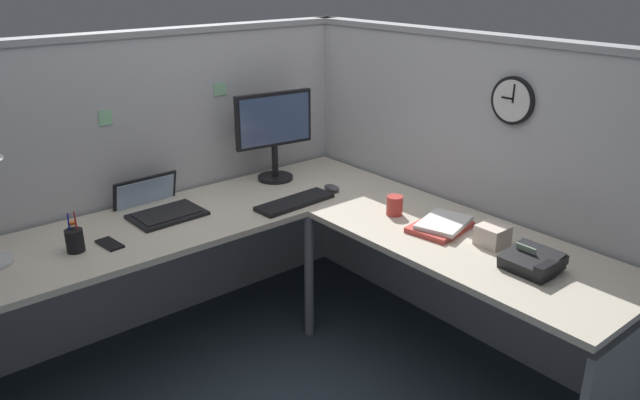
{
  "coord_description": "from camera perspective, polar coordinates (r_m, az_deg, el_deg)",
  "views": [
    {
      "loc": [
        -1.6,
        -2.06,
        1.88
      ],
      "look_at": [
        0.18,
        0.09,
        0.8
      ],
      "focal_mm": 34.22,
      "sensor_mm": 36.0,
      "label": 1
    }
  ],
  "objects": [
    {
      "name": "keyboard",
      "position": [
        3.13,
        -2.36,
        -0.19
      ],
      "size": [
        0.44,
        0.16,
        0.02
      ],
      "primitive_type": "cube",
      "rotation": [
        0.0,
        0.0,
        0.06
      ],
      "color": "black",
      "rests_on": "desk"
    },
    {
      "name": "cubicle_wall_back",
      "position": [
        3.36,
        -15.78,
        1.52
      ],
      "size": [
        2.57,
        0.12,
        1.58
      ],
      "color": "#B2B2B7",
      "rests_on": "ground"
    },
    {
      "name": "tissue_box",
      "position": [
        2.77,
        15.84,
        -3.19
      ],
      "size": [
        0.12,
        0.12,
        0.09
      ],
      "primitive_type": "cube",
      "color": "beige",
      "rests_on": "desk"
    },
    {
      "name": "monitor",
      "position": [
        3.41,
        -4.3,
        6.6
      ],
      "size": [
        0.46,
        0.2,
        0.5
      ],
      "color": "black",
      "rests_on": "desk"
    },
    {
      "name": "wall_clock",
      "position": [
        2.93,
        17.61,
        8.87
      ],
      "size": [
        0.04,
        0.22,
        0.22
      ],
      "color": "black"
    },
    {
      "name": "cubicle_wall_right",
      "position": [
        3.24,
        13.55,
        1.01
      ],
      "size": [
        0.12,
        2.37,
        1.58
      ],
      "color": "#B2B2B7",
      "rests_on": "ground"
    },
    {
      "name": "ground_plane",
      "position": [
        3.22,
        -1.46,
        -14.55
      ],
      "size": [
        6.8,
        6.8,
        0.0
      ],
      "primitive_type": "plane",
      "color": "#2D3842"
    },
    {
      "name": "pinned_note_rightmost",
      "position": [
        3.39,
        -9.33,
        10.18
      ],
      "size": [
        0.07,
        0.0,
        0.07
      ],
      "primitive_type": "cube",
      "color": "#8CCC99"
    },
    {
      "name": "coffee_mug",
      "position": [
        3.0,
        6.98,
        -0.52
      ],
      "size": [
        0.08,
        0.08,
        0.1
      ],
      "primitive_type": "cylinder",
      "color": "#B2332D",
      "rests_on": "desk"
    },
    {
      "name": "pinned_note_middle",
      "position": [
        3.14,
        -19.44,
        7.27
      ],
      "size": [
        0.06,
        0.0,
        0.07
      ],
      "primitive_type": "cube",
      "color": "#8CCC99"
    },
    {
      "name": "office_phone",
      "position": [
        2.59,
        19.31,
        -5.52
      ],
      "size": [
        0.19,
        0.21,
        0.11
      ],
      "color": "black",
      "rests_on": "desk"
    },
    {
      "name": "cell_phone",
      "position": [
        2.83,
        -19.07,
        -3.9
      ],
      "size": [
        0.08,
        0.15,
        0.01
      ],
      "primitive_type": "cube",
      "rotation": [
        0.0,
        0.0,
        0.12
      ],
      "color": "black",
      "rests_on": "desk"
    },
    {
      "name": "book_stack",
      "position": [
        2.88,
        11.29,
        -2.33
      ],
      "size": [
        0.32,
        0.26,
        0.04
      ],
      "color": "#BF3F38",
      "rests_on": "desk"
    },
    {
      "name": "laptop",
      "position": [
        3.14,
        -14.94,
        -0.58
      ],
      "size": [
        0.35,
        0.39,
        0.22
      ],
      "color": "black",
      "rests_on": "desk"
    },
    {
      "name": "computer_mouse",
      "position": [
        3.3,
        1.11,
        1.13
      ],
      "size": [
        0.06,
        0.1,
        0.03
      ],
      "primitive_type": "ellipsoid",
      "color": "#38383D",
      "rests_on": "desk"
    },
    {
      "name": "desk",
      "position": [
        2.78,
        -3.34,
        -5.5
      ],
      "size": [
        2.35,
        2.15,
        0.73
      ],
      "color": "beige",
      "rests_on": "ground"
    },
    {
      "name": "pen_cup",
      "position": [
        2.8,
        -21.96,
        -3.49
      ],
      "size": [
        0.08,
        0.08,
        0.18
      ],
      "color": "black",
      "rests_on": "desk"
    }
  ]
}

